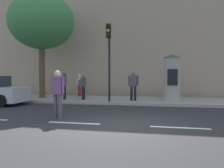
{
  "coord_description": "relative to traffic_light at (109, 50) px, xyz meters",
  "views": [
    {
      "loc": [
        1.21,
        -7.58,
        1.61
      ],
      "look_at": [
        -0.84,
        2.0,
        1.25
      ],
      "focal_mm": 38.63,
      "sensor_mm": 36.0,
      "label": 1
    }
  ],
  "objects": [
    {
      "name": "ground_plane",
      "position": [
        1.71,
        -5.24,
        -2.99
      ],
      "size": [
        80.0,
        80.0,
        0.0
      ],
      "primitive_type": "plane",
      "color": "#2B2B2D"
    },
    {
      "name": "sidewalk_curb",
      "position": [
        1.71,
        1.76,
        -2.92
      ],
      "size": [
        36.0,
        4.0,
        0.15
      ],
      "primitive_type": "cube",
      "color": "#9E9B93",
      "rests_on": "ground_plane"
    },
    {
      "name": "lane_markings",
      "position": [
        1.71,
        -5.24,
        -2.99
      ],
      "size": [
        25.8,
        0.16,
        0.01
      ],
      "color": "silver",
      "rests_on": "ground_plane"
    },
    {
      "name": "traffic_light",
      "position": [
        0.0,
        0.0,
        0.0
      ],
      "size": [
        0.24,
        0.45,
        4.22
      ],
      "color": "black",
      "rests_on": "sidewalk_curb"
    },
    {
      "name": "pedestrian_in_light_jacket",
      "position": [
        -2.89,
        0.7,
        -1.88
      ],
      "size": [
        0.37,
        0.64,
        1.62
      ],
      "color": "black",
      "rests_on": "sidewalk_curb"
    },
    {
      "name": "pedestrian_with_bag",
      "position": [
        -2.79,
        3.05,
        -1.94
      ],
      "size": [
        0.48,
        0.54,
        1.53
      ],
      "color": "maroon",
      "rests_on": "sidewalk_curb"
    },
    {
      "name": "pedestrian_in_dark_shirt",
      "position": [
        3.48,
        2.47,
        -1.89
      ],
      "size": [
        0.42,
        0.47,
        1.65
      ],
      "color": "navy",
      "rests_on": "sidewalk_curb"
    },
    {
      "name": "building_backdrop",
      "position": [
        1.71,
        6.76,
        1.64
      ],
      "size": [
        36.0,
        5.0,
        9.27
      ],
      "primitive_type": "cube",
      "color": "tan",
      "rests_on": "ground_plane"
    },
    {
      "name": "pedestrian_tallest",
      "position": [
        -0.92,
        -4.53,
        -1.94
      ],
      "size": [
        0.58,
        0.36,
        1.78
      ],
      "color": "#4C4C51",
      "rests_on": "ground_plane"
    },
    {
      "name": "poster_column",
      "position": [
        3.4,
        1.2,
        -1.5
      ],
      "size": [
        1.01,
        1.01,
        2.65
      ],
      "color": "#9E9B93",
      "rests_on": "sidewalk_curb"
    },
    {
      "name": "pedestrian_near_pole",
      "position": [
        -1.77,
        0.81,
        -1.95
      ],
      "size": [
        0.38,
        0.57,
        1.52
      ],
      "color": "black",
      "rests_on": "sidewalk_curb"
    },
    {
      "name": "street_tree",
      "position": [
        -4.72,
        1.39,
        2.03
      ],
      "size": [
        4.16,
        4.16,
        6.67
      ],
      "color": "brown",
      "rests_on": "sidewalk_curb"
    },
    {
      "name": "pedestrian_in_red_top",
      "position": [
        1.24,
        0.82,
        -1.86
      ],
      "size": [
        0.6,
        0.27,
        1.68
      ],
      "color": "black",
      "rests_on": "sidewalk_curb"
    }
  ]
}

